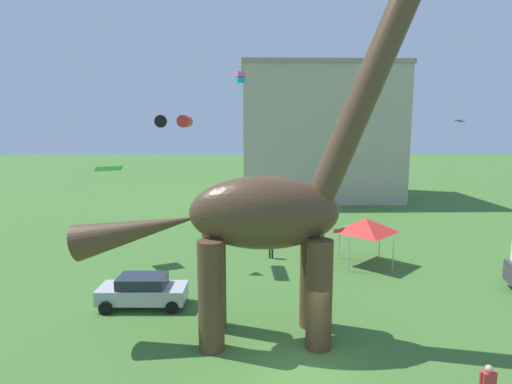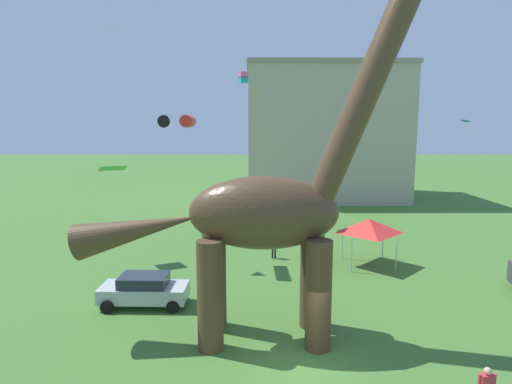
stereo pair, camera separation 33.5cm
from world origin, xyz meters
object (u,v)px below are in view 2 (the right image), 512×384
person_strolling_adult (274,245)px  dinosaur_sculpture (262,213)px  festival_canopy_tent (369,226)px  kite_mid_center (465,121)px  kite_drifting (255,93)px  parked_sedan_left (144,290)px  kite_trailing (110,30)px  kite_near_low (243,77)px  kite_far_left (183,121)px  kite_high_right (112,168)px

person_strolling_adult → dinosaur_sculpture: bearing=83.6°
dinosaur_sculpture → festival_canopy_tent: dinosaur_sculpture is taller
kite_mid_center → kite_drifting: size_ratio=0.71×
dinosaur_sculpture → kite_drifting: size_ratio=10.59×
parked_sedan_left → kite_trailing: (-6.98, 18.91, 16.12)m
dinosaur_sculpture → kite_near_low: dinosaur_sculpture is taller
person_strolling_adult → kite_mid_center: (15.24, 6.20, 8.25)m
kite_drifting → kite_trailing: bearing=176.3°
parked_sedan_left → kite_drifting: size_ratio=3.07×
kite_trailing → kite_drifting: kite_trailing is taller
dinosaur_sculpture → kite_mid_center: 23.97m
person_strolling_adult → festival_canopy_tent: size_ratio=0.47×
kite_mid_center → kite_drifting: (-16.46, 4.21, 2.43)m
dinosaur_sculpture → kite_mid_center: bearing=18.2°
kite_near_low → kite_far_left: kite_near_low is taller
kite_near_low → festival_canopy_tent: bearing=-17.2°
kite_drifting → person_strolling_adult: bearing=-83.3°
kite_far_left → kite_drifting: bearing=68.1°
kite_trailing → kite_mid_center: bearing=-9.8°
kite_near_low → person_strolling_adult: bearing=-25.6°
parked_sedan_left → kite_drifting: (5.54, 18.09, 10.76)m
kite_high_right → kite_near_low: bearing=7.7°
kite_far_left → kite_trailing: bearing=123.7°
parked_sedan_left → kite_high_right: (-3.66, 7.49, 5.25)m
parked_sedan_left → kite_near_low: bearing=63.2°
person_strolling_adult → kite_trailing: 23.91m
kite_far_left → person_strolling_adult: bearing=7.7°
kite_high_right → kite_drifting: size_ratio=1.45×
kite_near_low → kite_mid_center: bearing=16.9°
person_strolling_adult → festival_canopy_tent: 6.29m
festival_canopy_tent → kite_far_left: 13.32m
person_strolling_adult → kite_trailing: (-13.73, 11.23, 16.03)m
festival_canopy_tent → kite_high_right: bearing=175.4°
person_strolling_adult → kite_far_left: kite_far_left is taller
kite_high_right → parked_sedan_left: bearing=-63.9°
kite_mid_center → kite_drifting: 17.16m
festival_canopy_tent → person_strolling_adult: bearing=165.8°
kite_near_low → kite_far_left: bearing=-154.9°
person_strolling_adult → kite_trailing: size_ratio=0.72×
parked_sedan_left → kite_trailing: bearing=112.2°
dinosaur_sculpture → kite_trailing: bearing=91.5°
festival_canopy_tent → kite_trailing: (-19.61, 12.72, 14.38)m
dinosaur_sculpture → festival_canopy_tent: bearing=25.5°
kite_near_low → kite_trailing: bearing=138.8°
dinosaur_sculpture → kite_high_right: size_ratio=7.32×
dinosaur_sculpture → kite_far_left: size_ratio=5.55×
parked_sedan_left → person_strolling_adult: bearing=50.6°
kite_far_left → kite_near_low: bearing=25.1°
kite_far_left → parked_sedan_left: bearing=-98.5°
festival_canopy_tent → kite_far_left: bearing=176.5°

